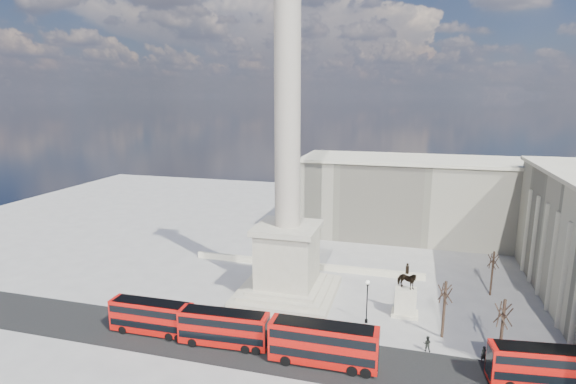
% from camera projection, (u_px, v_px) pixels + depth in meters
% --- Properties ---
extents(ground, '(180.00, 180.00, 0.00)m').
position_uv_depth(ground, '(278.00, 310.00, 62.18)').
color(ground, '#A4A29C').
rests_on(ground, ground).
extents(asphalt_road, '(120.00, 9.00, 0.01)m').
position_uv_depth(asphalt_road, '(294.00, 354.00, 51.44)').
color(asphalt_road, black).
rests_on(asphalt_road, ground).
extents(nelsons_column, '(14.00, 14.00, 49.85)m').
position_uv_depth(nelsons_column, '(287.00, 211.00, 64.19)').
color(nelsons_column, '#BDB69E').
rests_on(nelsons_column, ground).
extents(balustrade_wall, '(40.00, 0.60, 1.10)m').
position_uv_depth(balustrade_wall, '(305.00, 265.00, 77.14)').
color(balustrade_wall, beige).
rests_on(balustrade_wall, ground).
extents(building_northeast, '(51.00, 17.00, 16.60)m').
position_uv_depth(building_northeast, '(426.00, 198.00, 92.90)').
color(building_northeast, beige).
rests_on(building_northeast, ground).
extents(red_bus_a, '(10.56, 2.63, 4.27)m').
position_uv_depth(red_bus_a, '(152.00, 317.00, 55.57)').
color(red_bus_a, red).
rests_on(red_bus_a, ground).
extents(red_bus_b, '(10.84, 3.06, 4.35)m').
position_uv_depth(red_bus_b, '(224.00, 328.00, 52.82)').
color(red_bus_b, red).
rests_on(red_bus_b, ground).
extents(red_bus_c, '(11.94, 2.94, 4.83)m').
position_uv_depth(red_bus_c, '(324.00, 344.00, 48.95)').
color(red_bus_c, red).
rests_on(red_bus_c, ground).
extents(red_bus_d, '(10.97, 3.72, 4.36)m').
position_uv_depth(red_bus_d, '(546.00, 367.00, 45.18)').
color(red_bus_d, red).
rests_on(red_bus_d, ground).
extents(victorian_lamp, '(0.50, 0.50, 5.87)m').
position_uv_depth(victorian_lamp, '(367.00, 298.00, 57.96)').
color(victorian_lamp, black).
rests_on(victorian_lamp, ground).
extents(equestrian_statue, '(3.51, 2.64, 7.45)m').
position_uv_depth(equestrian_statue, '(406.00, 298.00, 60.11)').
color(equestrian_statue, beige).
rests_on(equestrian_statue, ground).
extents(bare_tree_near, '(1.94, 1.94, 8.50)m').
position_uv_depth(bare_tree_near, '(504.00, 312.00, 47.34)').
color(bare_tree_near, '#332319').
rests_on(bare_tree_near, ground).
extents(bare_tree_mid, '(2.02, 2.02, 7.67)m').
position_uv_depth(bare_tree_mid, '(445.00, 291.00, 53.89)').
color(bare_tree_mid, '#332319').
rests_on(bare_tree_mid, ground).
extents(bare_tree_far, '(1.75, 1.75, 7.16)m').
position_uv_depth(bare_tree_far, '(494.00, 259.00, 65.61)').
color(bare_tree_far, '#332319').
rests_on(bare_tree_far, ground).
extents(pedestrian_walking, '(0.78, 0.60, 1.90)m').
position_uv_depth(pedestrian_walking, '(484.00, 354.00, 49.73)').
color(pedestrian_walking, black).
rests_on(pedestrian_walking, ground).
extents(pedestrian_standing, '(0.97, 0.79, 1.88)m').
position_uv_depth(pedestrian_standing, '(427.00, 344.00, 51.92)').
color(pedestrian_standing, black).
rests_on(pedestrian_standing, ground).
extents(pedestrian_crossing, '(0.60, 1.04, 1.66)m').
position_uv_depth(pedestrian_crossing, '(309.00, 328.00, 55.55)').
color(pedestrian_crossing, black).
rests_on(pedestrian_crossing, ground).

